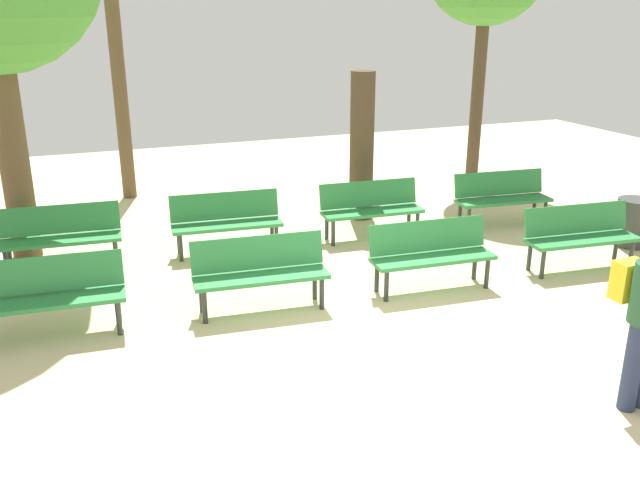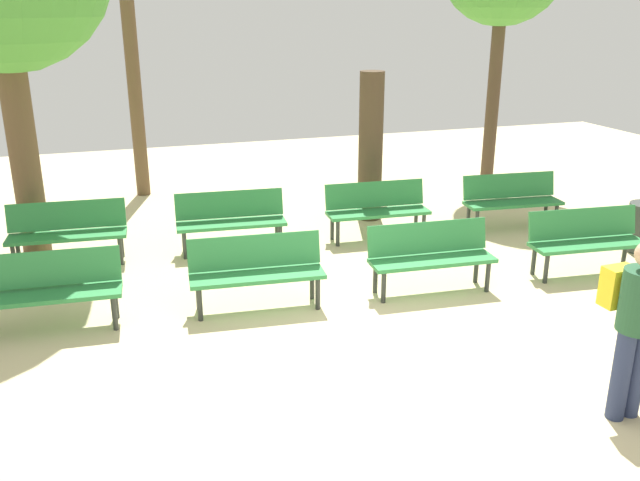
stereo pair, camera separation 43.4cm
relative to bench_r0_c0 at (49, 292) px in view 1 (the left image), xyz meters
The scene contains 12 objects.
ground_plane 3.84m from the bench_r0_c0, 28.62° to the right, with size 24.00×24.00×0.00m, color beige.
bench_r0_c0 is the anchor object (origin of this frame).
bench_r0_c1 2.35m from the bench_r0_c0, ahead, with size 1.64×0.63×0.87m.
bench_r0_c2 4.58m from the bench_r0_c0, ahead, with size 1.63×0.60×0.87m.
bench_r0_c3 6.87m from the bench_r0_c0, ahead, with size 1.64×0.64×0.87m.
bench_r1_c0 2.10m from the bench_r0_c0, 85.60° to the left, with size 1.63×0.61×0.87m.
bench_r1_c1 3.12m from the bench_r0_c0, 38.19° to the left, with size 1.64×0.62×0.87m.
bench_r1_c2 5.05m from the bench_r0_c0, 20.51° to the left, with size 1.63×0.59×0.87m.
bench_r1_c3 7.21m from the bench_r0_c0, 12.65° to the left, with size 1.64×0.64×0.87m.
tree_0 5.77m from the bench_r0_c0, 28.91° to the left, with size 0.41×0.41×2.48m.
tree_3 5.90m from the bench_r0_c0, 75.62° to the left, with size 0.25×0.25×3.57m.
trash_bin 8.29m from the bench_r0_c0, ahead, with size 0.53×0.53×0.72m, color #383D38.
Camera 1 is at (-3.02, -5.56, 3.47)m, focal length 37.77 mm.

